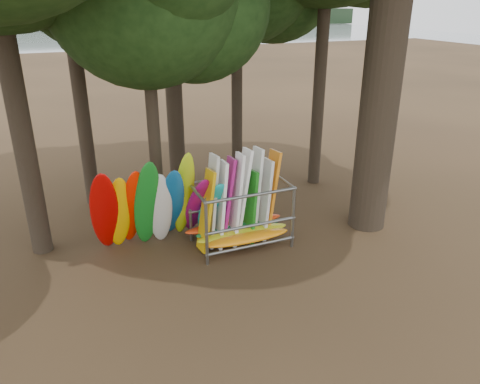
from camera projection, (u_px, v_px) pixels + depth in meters
name	position (u px, v px, depth m)	size (l,w,h in m)	color
ground	(235.00, 260.00, 13.22)	(120.00, 120.00, 0.00)	#47331E
lake	(71.00, 52.00, 64.33)	(160.00, 160.00, 0.00)	gray
far_shore	(53.00, 21.00, 106.15)	(160.00, 4.00, 4.00)	black
kayak_row	(159.00, 207.00, 13.42)	(3.94, 2.12, 3.15)	#B80503
storage_rack	(241.00, 215.00, 13.81)	(3.17, 1.56, 2.87)	slate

